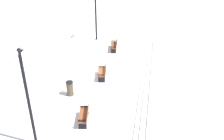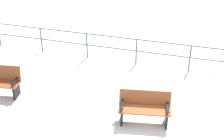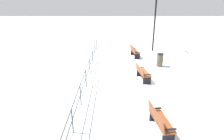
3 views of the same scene
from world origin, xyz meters
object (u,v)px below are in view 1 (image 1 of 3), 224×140
bench_second (103,72)px  trash_bin (70,88)px  bench_nearest (115,45)px  bench_third (85,114)px  lamppost_near (96,11)px  lamppost_middle (26,87)px

bench_second → trash_bin: (1.59, 2.39, 0.02)m
bench_nearest → bench_third: bearing=81.2°
lamppost_near → trash_bin: bearing=92.2°
bench_third → lamppost_near: bearing=-90.0°
bench_third → lamppost_near: size_ratio=0.34×
bench_third → bench_second: bearing=-99.9°
bench_third → lamppost_middle: size_ratio=0.28×
bench_second → lamppost_near: lamppost_near is taller
bench_third → trash_bin: 2.78m
bench_second → trash_bin: trash_bin is taller
bench_nearest → trash_bin: 7.27m
lamppost_near → lamppost_middle: (0.00, 13.41, 0.57)m
lamppost_middle → bench_second: bearing=-106.3°
bench_nearest → lamppost_near: bearing=-53.2°
bench_third → trash_bin: (1.56, -2.30, -0.00)m
bench_nearest → bench_second: size_ratio=1.05×
bench_second → trash_bin: size_ratio=1.58×
bench_second → lamppost_middle: lamppost_middle is taller
bench_second → lamppost_middle: bearing=63.7°
bench_nearest → trash_bin: (1.67, 7.08, -0.00)m
bench_third → lamppost_near: 11.79m
bench_nearest → lamppost_middle: 11.88m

